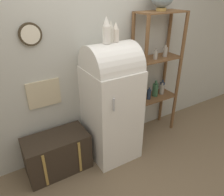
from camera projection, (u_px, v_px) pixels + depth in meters
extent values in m
plane|color=#7A664C|center=(120.00, 160.00, 3.06)|extent=(12.00, 12.00, 0.00)
cube|color=#B7B7AD|center=(98.00, 56.00, 2.88)|extent=(7.00, 0.05, 2.70)
cylinder|color=#382D1E|center=(30.00, 34.00, 2.31)|extent=(0.24, 0.03, 0.24)
cylinder|color=beige|center=(31.00, 35.00, 2.29)|extent=(0.20, 0.01, 0.20)
cube|color=#C6B793|center=(44.00, 94.00, 2.65)|extent=(0.40, 0.02, 0.33)
cube|color=white|center=(111.00, 114.00, 2.94)|extent=(0.62, 0.64, 1.28)
cylinder|color=white|center=(111.00, 67.00, 2.64)|extent=(0.61, 0.59, 0.59)
cylinder|color=#B7B7BC|center=(114.00, 105.00, 2.44)|extent=(0.02, 0.02, 0.16)
cube|color=#33281E|center=(57.00, 153.00, 2.81)|extent=(0.79, 0.43, 0.51)
cube|color=#AD8942|center=(45.00, 171.00, 2.54)|extent=(0.03, 0.01, 0.46)
cube|color=#AD8942|center=(80.00, 157.00, 2.74)|extent=(0.03, 0.01, 0.46)
cylinder|color=brown|center=(144.00, 86.00, 3.02)|extent=(0.05, 0.05, 1.88)
cylinder|color=brown|center=(179.00, 77.00, 3.34)|extent=(0.05, 0.05, 1.88)
cylinder|color=brown|center=(131.00, 79.00, 3.25)|extent=(0.05, 0.05, 1.88)
cylinder|color=brown|center=(165.00, 71.00, 3.57)|extent=(0.05, 0.05, 1.88)
cube|color=brown|center=(153.00, 97.00, 3.44)|extent=(0.71, 0.33, 0.02)
cube|color=brown|center=(157.00, 58.00, 3.16)|extent=(0.71, 0.33, 0.02)
cube|color=brown|center=(162.00, 12.00, 2.87)|extent=(0.71, 0.33, 0.02)
cylinder|color=#9E998E|center=(165.00, 52.00, 3.16)|extent=(0.06, 0.06, 0.14)
cylinder|color=#9E998E|center=(166.00, 46.00, 3.12)|extent=(0.03, 0.03, 0.03)
cylinder|color=#335B3D|center=(155.00, 90.00, 3.41)|extent=(0.09, 0.09, 0.21)
cylinder|color=#335B3D|center=(156.00, 82.00, 3.35)|extent=(0.04, 0.04, 0.05)
cylinder|color=#23334C|center=(149.00, 94.00, 3.33)|extent=(0.06, 0.06, 0.15)
cylinder|color=#23334C|center=(149.00, 89.00, 3.28)|extent=(0.02, 0.02, 0.04)
cylinder|color=#9E998E|center=(162.00, 89.00, 3.49)|extent=(0.07, 0.07, 0.15)
cylinder|color=#9E998E|center=(162.00, 84.00, 3.44)|extent=(0.03, 0.03, 0.04)
cylinder|color=#23334C|center=(162.00, 88.00, 3.52)|extent=(0.08, 0.08, 0.18)
cylinder|color=#23334C|center=(163.00, 81.00, 3.47)|extent=(0.03, 0.03, 0.04)
cylinder|color=#9E998E|center=(156.00, 55.00, 3.05)|extent=(0.06, 0.06, 0.12)
cylinder|color=#9E998E|center=(156.00, 50.00, 3.02)|extent=(0.02, 0.02, 0.03)
cylinder|color=#AD8942|center=(161.00, 9.00, 2.85)|extent=(0.13, 0.13, 0.04)
cylinder|color=white|center=(107.00, 35.00, 2.42)|extent=(0.09, 0.09, 0.19)
cone|color=white|center=(106.00, 21.00, 2.36)|extent=(0.08, 0.08, 0.10)
cylinder|color=beige|center=(111.00, 35.00, 2.47)|extent=(0.07, 0.07, 0.16)
cone|color=beige|center=(111.00, 24.00, 2.42)|extent=(0.06, 0.06, 0.09)
cylinder|color=silver|center=(116.00, 35.00, 2.51)|extent=(0.08, 0.08, 0.15)
cone|color=silver|center=(116.00, 25.00, 2.46)|extent=(0.06, 0.06, 0.08)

